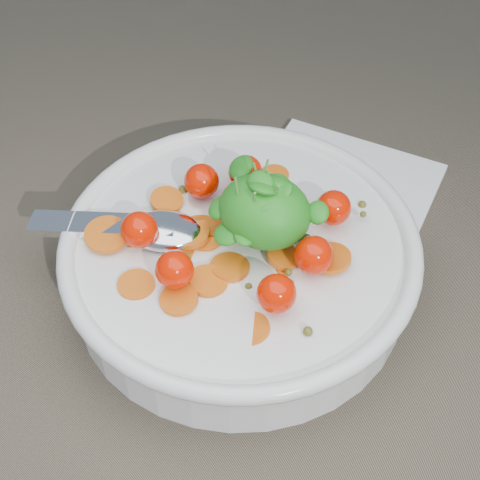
% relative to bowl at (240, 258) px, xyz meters
% --- Properties ---
extents(ground, '(6.00, 6.00, 0.00)m').
position_rel_bowl_xyz_m(ground, '(0.02, 0.00, -0.04)').
color(ground, '#685E4A').
rests_on(ground, ground).
extents(bowl, '(0.33, 0.30, 0.13)m').
position_rel_bowl_xyz_m(bowl, '(0.00, 0.00, 0.00)').
color(bowl, white).
rests_on(bowl, ground).
extents(napkin, '(0.17, 0.15, 0.01)m').
position_rel_bowl_xyz_m(napkin, '(0.04, 0.15, -0.03)').
color(napkin, white).
rests_on(napkin, ground).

